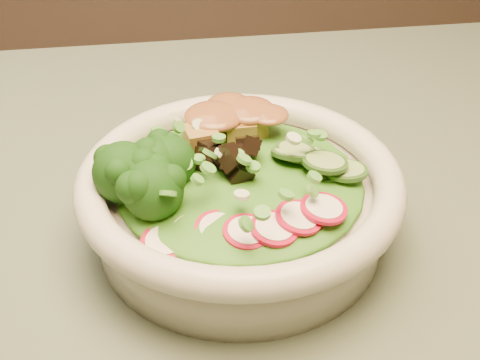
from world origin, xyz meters
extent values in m
cylinder|color=black|center=(0.55, 0.35, 0.36)|extent=(0.06, 0.06, 0.72)
cube|color=#4B5849|center=(0.00, 0.00, 0.73)|extent=(1.20, 0.80, 0.03)
cylinder|color=silver|center=(0.13, 0.03, 0.77)|extent=(0.21, 0.21, 0.04)
torus|color=silver|center=(0.13, 0.03, 0.80)|extent=(0.23, 0.23, 0.02)
ellipsoid|color=#276916|center=(0.13, 0.03, 0.80)|extent=(0.18, 0.18, 0.02)
ellipsoid|color=brown|center=(0.13, 0.09, 0.82)|extent=(0.06, 0.05, 0.01)
camera|label=1|loc=(0.08, -0.34, 1.08)|focal=50.00mm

